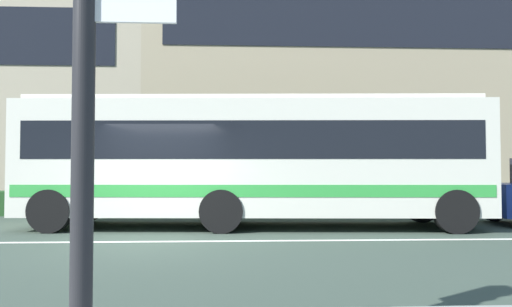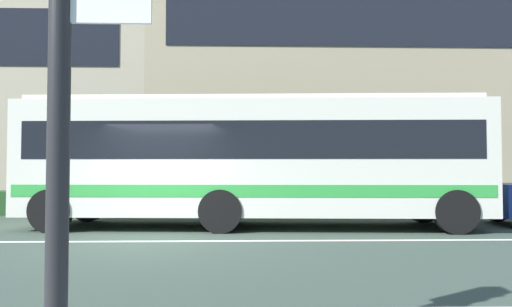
% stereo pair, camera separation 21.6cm
% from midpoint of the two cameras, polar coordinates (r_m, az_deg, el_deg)
% --- Properties ---
extents(ground_plane, '(160.00, 160.00, 0.00)m').
position_cam_midpoint_polar(ground_plane, '(9.86, -12.55, -10.41)').
color(ground_plane, '#36443A').
extents(lane_centre_line, '(60.00, 0.16, 0.01)m').
position_cam_midpoint_polar(lane_centre_line, '(9.86, -12.55, -10.38)').
color(lane_centre_line, silver).
rests_on(lane_centre_line, ground_plane).
extents(hedge_row_far, '(23.89, 1.10, 0.75)m').
position_cam_midpoint_polar(hedge_row_far, '(15.97, -14.78, -5.77)').
color(hedge_row_far, '#1F421D').
rests_on(hedge_row_far, ground_plane).
extents(apartment_block_right, '(21.48, 11.93, 13.56)m').
position_cam_midpoint_polar(apartment_block_right, '(26.34, 13.71, 9.75)').
color(apartment_block_right, tan).
rests_on(apartment_block_right, ground_plane).
extents(transit_bus, '(11.43, 3.16, 3.22)m').
position_cam_midpoint_polar(transit_bus, '(11.90, 0.09, -0.42)').
color(transit_bus, beige).
rests_on(transit_bus, ground_plane).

